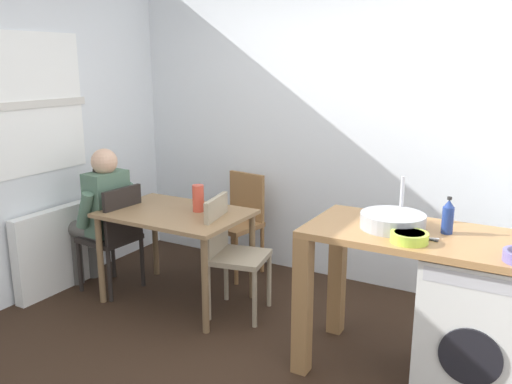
# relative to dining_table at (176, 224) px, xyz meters

# --- Properties ---
(ground_plane) EXTENTS (5.46, 5.46, 0.00)m
(ground_plane) POSITION_rel_dining_table_xyz_m (1.02, -0.63, -0.64)
(ground_plane) COLOR black
(wall_back) EXTENTS (4.60, 0.10, 2.70)m
(wall_back) POSITION_rel_dining_table_xyz_m (1.02, 1.12, 0.71)
(wall_back) COLOR silver
(wall_back) RESTS_ON ground_plane
(wall_window_side) EXTENTS (0.12, 3.80, 2.70)m
(wall_window_side) POSITION_rel_dining_table_xyz_m (-1.13, -0.63, 0.71)
(wall_window_side) COLOR silver
(wall_window_side) RESTS_ON ground_plane
(radiator) EXTENTS (0.10, 0.80, 0.70)m
(radiator) POSITION_rel_dining_table_xyz_m (-1.00, -0.33, -0.29)
(radiator) COLOR white
(radiator) RESTS_ON ground_plane
(dining_table) EXTENTS (1.10, 0.76, 0.74)m
(dining_table) POSITION_rel_dining_table_xyz_m (0.00, 0.00, 0.00)
(dining_table) COLOR olive
(dining_table) RESTS_ON ground_plane
(chair_person_seat) EXTENTS (0.43, 0.43, 0.90)m
(chair_person_seat) POSITION_rel_dining_table_xyz_m (-0.55, -0.10, -0.14)
(chair_person_seat) COLOR black
(chair_person_seat) RESTS_ON ground_plane
(chair_opposite) EXTENTS (0.47, 0.47, 0.90)m
(chair_opposite) POSITION_rel_dining_table_xyz_m (0.48, 0.04, -0.14)
(chair_opposite) COLOR gray
(chair_opposite) RESTS_ON ground_plane
(chair_spare_by_wall) EXTENTS (0.46, 0.46, 0.90)m
(chair_spare_by_wall) POSITION_rel_dining_table_xyz_m (0.11, 0.77, -0.14)
(chair_spare_by_wall) COLOR olive
(chair_spare_by_wall) RESTS_ON ground_plane
(seated_person) EXTENTS (0.51, 0.52, 1.20)m
(seated_person) POSITION_rel_dining_table_xyz_m (-0.71, -0.09, 0.03)
(seated_person) COLOR #595651
(seated_person) RESTS_ON ground_plane
(kitchen_counter) EXTENTS (1.50, 0.68, 0.92)m
(kitchen_counter) POSITION_rel_dining_table_xyz_m (1.78, -0.15, 0.12)
(kitchen_counter) COLOR #9E7042
(kitchen_counter) RESTS_ON ground_plane
(washing_machine) EXTENTS (0.60, 0.61, 0.86)m
(washing_machine) POSITION_rel_dining_table_xyz_m (2.26, -0.15, -0.21)
(washing_machine) COLOR silver
(washing_machine) RESTS_ON ground_plane
(sink_basin) EXTENTS (0.38, 0.38, 0.09)m
(sink_basin) POSITION_rel_dining_table_xyz_m (1.73, -0.15, 0.32)
(sink_basin) COLOR #9EA0A5
(sink_basin) RESTS_ON kitchen_counter
(tap) EXTENTS (0.02, 0.02, 0.28)m
(tap) POSITION_rel_dining_table_xyz_m (1.73, 0.03, 0.42)
(tap) COLOR #B2B2B7
(tap) RESTS_ON kitchen_counter
(bottle_tall_green) EXTENTS (0.07, 0.07, 0.22)m
(bottle_tall_green) POSITION_rel_dining_table_xyz_m (2.03, -0.09, 0.37)
(bottle_tall_green) COLOR navy
(bottle_tall_green) RESTS_ON kitchen_counter
(mixing_bowl) EXTENTS (0.20, 0.20, 0.06)m
(mixing_bowl) POSITION_rel_dining_table_xyz_m (1.88, -0.35, 0.31)
(mixing_bowl) COLOR #A8C63D
(mixing_bowl) RESTS_ON kitchen_counter
(vase) EXTENTS (0.09, 0.09, 0.21)m
(vase) POSITION_rel_dining_table_xyz_m (0.15, 0.10, 0.20)
(vase) COLOR #D84C38
(vase) RESTS_ON dining_table
(scissors) EXTENTS (0.15, 0.06, 0.01)m
(scissors) POSITION_rel_dining_table_xyz_m (1.94, -0.25, 0.28)
(scissors) COLOR #B2B2B7
(scissors) RESTS_ON kitchen_counter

